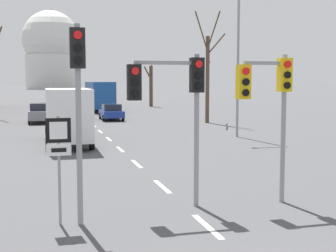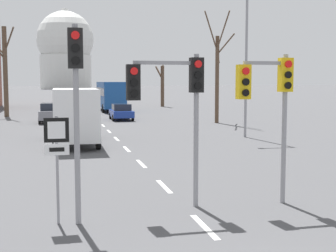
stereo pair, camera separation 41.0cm
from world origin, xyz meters
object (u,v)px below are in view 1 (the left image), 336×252
at_px(street_lamp_right, 233,51).
at_px(delivery_truck, 67,114).
at_px(traffic_signal_near_left, 78,86).
at_px(sedan_mid_centre, 39,113).
at_px(sedan_far_left, 98,98).
at_px(sedan_near_right, 111,112).
at_px(route_sign_post, 59,151).
at_px(city_bus, 99,94).
at_px(traffic_signal_near_right, 270,92).
at_px(sedan_near_left, 77,98).
at_px(traffic_signal_centre_tall, 175,92).

relative_size(street_lamp_right, delivery_truck, 1.25).
bearing_deg(delivery_truck, traffic_signal_near_left, -91.62).
distance_m(street_lamp_right, sedan_mid_centre, 18.77).
distance_m(sedan_mid_centre, sedan_far_left, 36.44).
distance_m(street_lamp_right, sedan_near_right, 16.74).
bearing_deg(route_sign_post, city_bus, 82.26).
relative_size(route_sign_post, city_bus, 0.25).
bearing_deg(traffic_signal_near_right, sedan_near_left, 90.58).
height_order(traffic_signal_near_right, delivery_truck, traffic_signal_near_right).
distance_m(traffic_signal_centre_tall, sedan_mid_centre, 29.30).
distance_m(traffic_signal_centre_tall, route_sign_post, 3.53).
bearing_deg(traffic_signal_centre_tall, traffic_signal_near_left, -161.22).
height_order(street_lamp_right, sedan_near_right, street_lamp_right).
relative_size(sedan_mid_centre, sedan_far_left, 0.97).
height_order(traffic_signal_centre_tall, city_bus, traffic_signal_centre_tall).
relative_size(traffic_signal_near_left, route_sign_post, 1.82).
distance_m(traffic_signal_near_right, route_sign_post, 6.10).
xyz_separation_m(traffic_signal_near_left, route_sign_post, (-0.48, 0.10, -1.57)).
bearing_deg(sedan_near_right, traffic_signal_centre_tall, -94.63).
bearing_deg(sedan_mid_centre, sedan_near_right, 11.95).
xyz_separation_m(sedan_near_left, sedan_mid_centre, (-5.95, -40.58, 0.12)).
bearing_deg(city_bus, sedan_near_left, 92.02).
height_order(traffic_signal_centre_tall, sedan_near_left, traffic_signal_centre_tall).
bearing_deg(city_bus, delivery_truck, -99.83).
bearing_deg(traffic_signal_near_right, street_lamp_right, 71.03).
xyz_separation_m(route_sign_post, sedan_mid_centre, (-0.74, 29.75, -0.99)).
xyz_separation_m(sedan_far_left, delivery_truck, (-7.25, -50.10, 0.87)).
distance_m(traffic_signal_near_left, sedan_near_right, 31.72).
distance_m(route_sign_post, sedan_near_left, 70.53).
bearing_deg(street_lamp_right, route_sign_post, -124.98).
height_order(sedan_near_right, delivery_truck, delivery_truck).
xyz_separation_m(traffic_signal_centre_tall, delivery_truck, (-2.24, 14.17, -1.53)).
bearing_deg(traffic_signal_centre_tall, sedan_near_left, 88.30).
bearing_deg(traffic_signal_near_left, sedan_far_left, 83.28).
distance_m(traffic_signal_near_left, sedan_mid_centre, 29.98).
bearing_deg(sedan_mid_centre, sedan_far_left, 75.85).
xyz_separation_m(traffic_signal_centre_tall, sedan_near_left, (2.06, 69.52, -2.49)).
bearing_deg(sedan_far_left, sedan_near_left, 119.39).
bearing_deg(city_bus, traffic_signal_centre_tall, -93.83).
xyz_separation_m(sedan_mid_centre, city_bus, (6.85, 15.19, 1.19)).
xyz_separation_m(route_sign_post, sedan_far_left, (8.17, 65.08, -1.02)).
xyz_separation_m(sedan_near_right, sedan_mid_centre, (-6.35, -1.34, 0.10)).
bearing_deg(route_sign_post, traffic_signal_near_right, 5.79).
xyz_separation_m(route_sign_post, city_bus, (6.10, 44.93, 0.20)).
distance_m(traffic_signal_near_left, city_bus, 45.40).
height_order(traffic_signal_centre_tall, sedan_far_left, traffic_signal_centre_tall).
xyz_separation_m(traffic_signal_near_left, sedan_far_left, (7.68, 65.17, -2.59)).
relative_size(sedan_near_left, sedan_mid_centre, 1.01).
xyz_separation_m(traffic_signal_centre_tall, sedan_far_left, (5.02, 64.27, -2.40)).
bearing_deg(city_bus, route_sign_post, -97.74).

